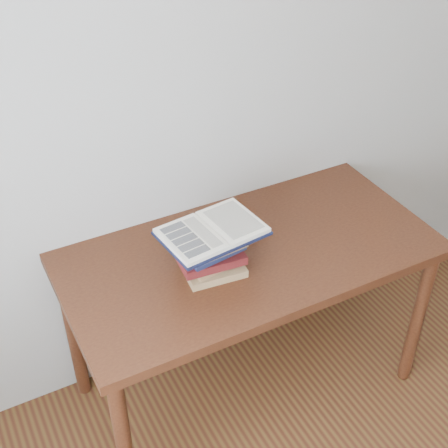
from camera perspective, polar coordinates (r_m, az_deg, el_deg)
desk at (r=2.55m, az=2.33°, el=-4.09°), size 1.50×0.75×0.81m
book_stack at (r=2.34m, az=-1.19°, el=-2.56°), size 0.26×0.20×0.18m
open_book at (r=2.26m, az=-1.10°, el=-0.66°), size 0.39×0.29×0.03m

